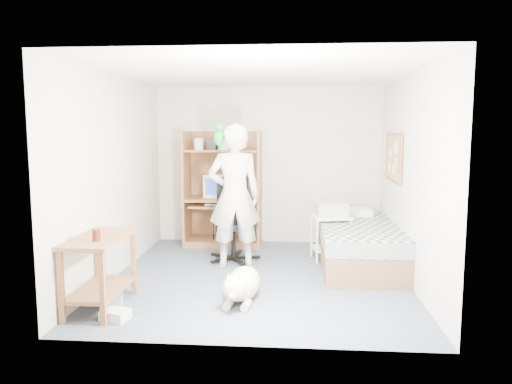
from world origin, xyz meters
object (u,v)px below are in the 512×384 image
bed (359,245)px  side_desk (100,261)px  printer_cart (331,230)px  dog (242,284)px  computer_hutch (223,193)px  person (234,196)px  office_chair (233,231)px

bed → side_desk: 3.39m
printer_cart → side_desk: bearing=-149.9°
bed → printer_cart: bearing=138.7°
dog → printer_cart: printer_cart is taller
bed → dog: (-1.42, -1.48, -0.11)m
side_desk → dog: bearing=13.4°
computer_hutch → bed: (2.00, -1.12, -0.53)m
dog → printer_cart: bearing=64.8°
side_desk → person: person is taller
side_desk → office_chair: 2.31m
bed → office_chair: size_ratio=1.76×
computer_hutch → bed: computer_hutch is taller
office_chair → person: person is taller
computer_hutch → dog: 2.74m
bed → side_desk: side_desk is taller
bed → person: 1.80m
office_chair → dog: (0.31, -1.68, -0.23)m
bed → dog: bearing=-134.0°
side_desk → printer_cart: bearing=40.5°
computer_hutch → person: 1.28m
bed → side_desk: bearing=-147.5°
person → dog: size_ratio=1.73×
computer_hutch → printer_cart: size_ratio=2.84×
bed → dog: size_ratio=1.84×
side_desk → computer_hutch: bearing=73.9°
bed → person: (-1.67, -0.11, 0.66)m
dog → printer_cart: (1.07, 1.79, 0.24)m
printer_cart → office_chair: bearing=174.2°
side_desk → person: size_ratio=0.52×
bed → person: bearing=-176.3°
person → office_chair: bearing=-88.3°
office_chair → computer_hutch: bearing=97.2°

